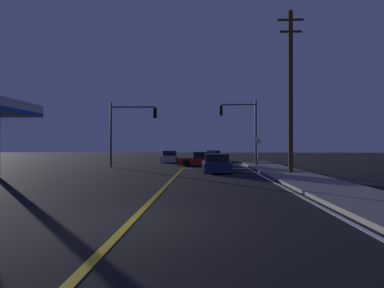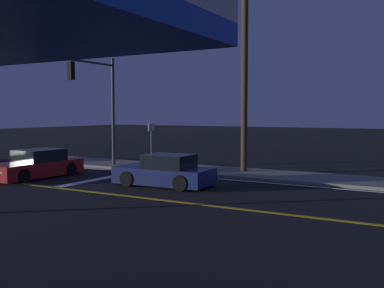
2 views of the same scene
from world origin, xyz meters
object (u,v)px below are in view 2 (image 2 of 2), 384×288
car_lead_oncoming_red (36,165)px  street_sign_corner (151,139)px  car_far_approaching_navy (165,172)px  traffic_signal_near_right (99,95)px  utility_pole_right (245,60)px

car_lead_oncoming_red → street_sign_corner: bearing=-126.5°
car_far_approaching_navy → street_sign_corner: street_sign_corner is taller
car_lead_oncoming_red → traffic_signal_near_right: bearing=-99.6°
traffic_signal_near_right → street_sign_corner: size_ratio=2.38×
car_lead_oncoming_red → traffic_signal_near_right: (3.76, -0.66, 3.46)m
utility_pole_right → street_sign_corner: bearing=106.6°
car_lead_oncoming_red → utility_pole_right: bearing=-143.2°
car_lead_oncoming_red → utility_pole_right: (6.02, -8.14, 5.13)m
utility_pole_right → street_sign_corner: size_ratio=4.29×
car_far_approaching_navy → street_sign_corner: size_ratio=1.63×
car_lead_oncoming_red → utility_pole_right: utility_pole_right is taller
traffic_signal_near_right → utility_pole_right: size_ratio=0.55×
car_far_approaching_navy → traffic_signal_near_right: 7.43m
street_sign_corner → utility_pole_right: bearing=-73.4°
traffic_signal_near_right → street_sign_corner: (0.86, -2.80, -2.32)m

